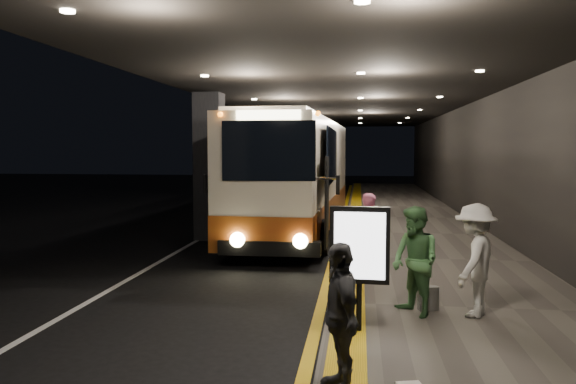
# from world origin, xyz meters

# --- Properties ---
(ground) EXTENTS (90.00, 90.00, 0.00)m
(ground) POSITION_xyz_m (0.00, 0.00, 0.00)
(ground) COLOR black
(lane_line_white) EXTENTS (0.12, 50.00, 0.01)m
(lane_line_white) POSITION_xyz_m (-1.80, 5.00, 0.01)
(lane_line_white) COLOR silver
(lane_line_white) RESTS_ON ground
(kerb_stripe_yellow) EXTENTS (0.18, 50.00, 0.01)m
(kerb_stripe_yellow) POSITION_xyz_m (2.35, 5.00, 0.01)
(kerb_stripe_yellow) COLOR gold
(kerb_stripe_yellow) RESTS_ON ground
(sidewalk) EXTENTS (4.50, 50.00, 0.15)m
(sidewalk) POSITION_xyz_m (4.75, 5.00, 0.07)
(sidewalk) COLOR #514C44
(sidewalk) RESTS_ON ground
(tactile_strip) EXTENTS (0.50, 50.00, 0.01)m
(tactile_strip) POSITION_xyz_m (2.85, 5.00, 0.16)
(tactile_strip) COLOR gold
(tactile_strip) RESTS_ON sidewalk
(terminal_wall) EXTENTS (0.10, 50.00, 6.00)m
(terminal_wall) POSITION_xyz_m (7.00, 5.00, 3.00)
(terminal_wall) COLOR black
(terminal_wall) RESTS_ON ground
(support_columns) EXTENTS (0.80, 24.80, 4.40)m
(support_columns) POSITION_xyz_m (-1.50, 4.00, 2.20)
(support_columns) COLOR black
(support_columns) RESTS_ON ground
(canopy) EXTENTS (9.00, 50.00, 0.40)m
(canopy) POSITION_xyz_m (2.50, 5.00, 4.60)
(canopy) COLOR black
(canopy) RESTS_ON support_columns
(coach_main) EXTENTS (2.81, 11.60, 3.59)m
(coach_main) POSITION_xyz_m (1.00, 5.38, 1.72)
(coach_main) COLOR beige
(coach_main) RESTS_ON ground
(coach_second) EXTENTS (2.48, 11.32, 3.55)m
(coach_second) POSITION_xyz_m (0.77, 16.89, 1.70)
(coach_second) COLOR beige
(coach_second) RESTS_ON ground
(passenger_boarding) EXTENTS (0.57, 0.70, 1.66)m
(passenger_boarding) POSITION_xyz_m (3.22, -0.68, 0.98)
(passenger_boarding) COLOR #D6648D
(passenger_boarding) RESTS_ON sidewalk
(passenger_waiting_green) EXTENTS (0.89, 0.97, 1.70)m
(passenger_waiting_green) POSITION_xyz_m (3.86, -3.73, 1.00)
(passenger_waiting_green) COLOR #3F723F
(passenger_waiting_green) RESTS_ON sidewalk
(passenger_waiting_white) EXTENTS (0.99, 1.24, 1.75)m
(passenger_waiting_white) POSITION_xyz_m (4.77, -3.65, 1.02)
(passenger_waiting_white) COLOR silver
(passenger_waiting_white) RESTS_ON sidewalk
(passenger_waiting_grey) EXTENTS (0.72, 1.04, 1.60)m
(passenger_waiting_grey) POSITION_xyz_m (2.80, -6.60, 0.95)
(passenger_waiting_grey) COLOR #47484C
(passenger_waiting_grey) RESTS_ON sidewalk
(bag_polka) EXTENTS (0.34, 0.21, 0.38)m
(bag_polka) POSITION_xyz_m (4.10, -3.42, 0.34)
(bag_polka) COLOR black
(bag_polka) RESTS_ON sidewalk
(info_sign) EXTENTS (0.84, 0.16, 1.78)m
(info_sign) POSITION_xyz_m (3.00, -4.61, 1.35)
(info_sign) COLOR black
(info_sign) RESTS_ON sidewalk
(stanchion_post) EXTENTS (0.05, 0.05, 1.05)m
(stanchion_post) POSITION_xyz_m (2.75, -0.71, 0.67)
(stanchion_post) COLOR black
(stanchion_post) RESTS_ON sidewalk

